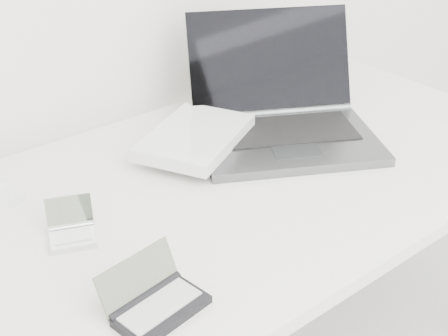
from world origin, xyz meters
TOP-DOWN VIEW (x-y plane):
  - desk at (0.00, 1.55)m, footprint 1.60×0.80m
  - laptop_large at (0.19, 1.65)m, footprint 0.66×0.55m
  - pda_silver at (-0.35, 1.57)m, footprint 0.11×0.11m
  - palmtop_charcoal at (-0.34, 1.31)m, footprint 0.16×0.13m

SIDE VIEW (x-z plane):
  - desk at x=0.00m, z-range 0.32..1.05m
  - pda_silver at x=-0.35m, z-range 0.71..0.78m
  - palmtop_charcoal at x=-0.34m, z-range 0.71..0.79m
  - laptop_large at x=0.19m, z-range 0.64..0.91m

